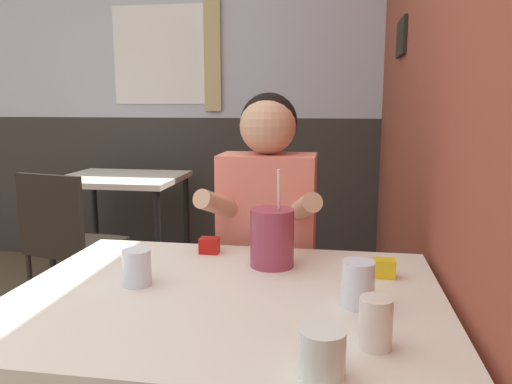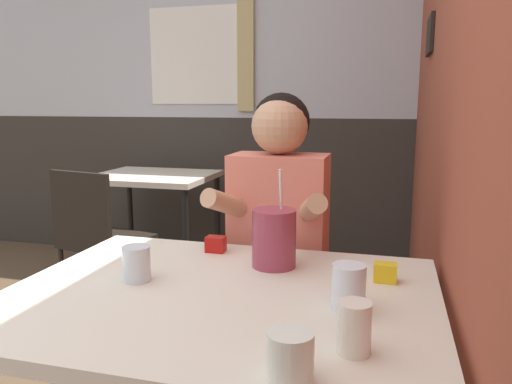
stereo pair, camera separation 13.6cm
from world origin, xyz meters
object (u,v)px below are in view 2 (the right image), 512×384
(main_table, at_px, (220,315))
(chair_near_window, at_px, (98,233))
(person_seated, at_px, (279,258))
(cocktail_pitcher, at_px, (274,238))
(background_table, at_px, (154,187))

(main_table, height_order, chair_near_window, chair_near_window)
(chair_near_window, height_order, person_seated, person_seated)
(main_table, bearing_deg, cocktail_pitcher, 69.52)
(background_table, distance_m, person_seated, 1.75)
(main_table, bearing_deg, chair_near_window, 133.14)
(person_seated, bearing_deg, background_table, 131.41)
(background_table, xyz_separation_m, chair_near_window, (-0.01, -0.67, -0.15))
(background_table, xyz_separation_m, person_seated, (1.16, -1.31, 0.00))
(cocktail_pitcher, bearing_deg, background_table, 126.34)
(main_table, xyz_separation_m, chair_near_window, (-1.14, 1.22, -0.18))
(chair_near_window, relative_size, person_seated, 0.69)
(background_table, bearing_deg, cocktail_pitcher, -53.66)
(main_table, relative_size, chair_near_window, 1.27)
(background_table, distance_m, chair_near_window, 0.69)
(main_table, distance_m, cocktail_pitcher, 0.29)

